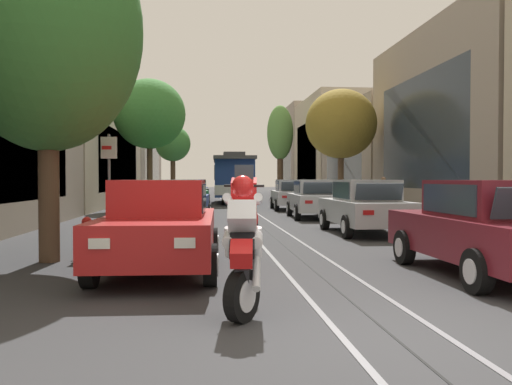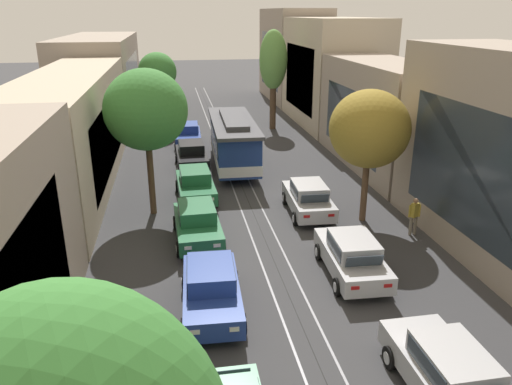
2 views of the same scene
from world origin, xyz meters
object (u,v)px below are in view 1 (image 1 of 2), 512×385
Objects in this scene: parked_car_silver_mid_right at (315,199)px; motorcycle_with_rider at (243,235)px; parked_car_blue_mid_left at (183,200)px; parked_car_black_sixth_left at (194,191)px; parked_car_green_fourth_left at (185,196)px; parked_car_blue_far_left at (195,190)px; street_tree_kerb_right_second at (341,124)px; fire_hydrant at (87,237)px; parked_car_red_near_left at (160,225)px; pedestrian_on_left_pavement at (383,193)px; street_tree_kerb_right_mid at (280,135)px; street_tree_kerb_left_second at (150,114)px; street_tree_kerb_left_mid at (173,144)px; parked_car_green_fifth_left at (191,193)px; street_sign_post at (109,178)px; parked_car_green_second_left at (169,210)px; cable_car_trolley at (233,178)px; parked_car_maroon_near_right at (488,228)px; parked_car_silver_second_right at (365,206)px; parked_car_silver_fourth_right at (291,194)px; street_tree_kerb_left_near at (47,31)px.

motorcycle_with_rider is (-4.04, -15.48, 0.13)m from parked_car_silver_mid_right.
parked_car_blue_mid_left is 16.11m from parked_car_black_sixth_left.
parked_car_green_fourth_left is 1.00× the size of parked_car_blue_far_left.
street_tree_kerb_right_second reaches higher than fire_hydrant.
parked_car_red_near_left is at bearing -89.36° from parked_car_green_fourth_left.
pedestrian_on_left_pavement reaches higher than fire_hydrant.
street_tree_kerb_left_second is at bearing -118.76° from street_tree_kerb_right_mid.
street_tree_kerb_left_mid is 3.66× the size of pedestrian_on_left_pavement.
parked_car_green_fifth_left is at bearing 146.30° from pedestrian_on_left_pavement.
parked_car_silver_mid_right is 2.37× the size of motorcycle_with_rider.
street_sign_post is at bearing -88.98° from street_tree_kerb_left_mid.
parked_car_green_second_left is at bearing 60.20° from street_sign_post.
cable_car_trolley reaches higher than pedestrian_on_left_pavement.
fire_hydrant is at bearing 158.81° from parked_car_maroon_near_right.
parked_car_silver_second_right is at bearing -82.23° from cable_car_trolley.
parked_car_green_second_left is 0.99× the size of parked_car_green_fifth_left.
street_sign_post is at bearing -112.90° from parked_car_silver_fourth_right.
street_tree_kerb_left_near is 37.06m from street_tree_kerb_left_mid.
parked_car_red_near_left is at bearing -89.79° from parked_car_blue_mid_left.
street_tree_kerb_left_mid is 25.82m from pedestrian_on_left_pavement.
fire_hydrant is 1.67m from street_sign_post.
parked_car_green_fifth_left is 5.66m from parked_car_black_sixth_left.
parked_car_silver_mid_right is 0.65× the size of street_tree_kerb_left_near.
fire_hydrant is at bearing -120.50° from street_tree_kerb_right_second.
motorcycle_with_rider is (1.40, -19.44, 0.13)m from parked_car_green_fourth_left.
parked_car_red_near_left is 26.57m from cable_car_trolley.
street_tree_kerb_right_second reaches higher than parked_car_silver_second_right.
motorcycle_with_rider reaches higher than parked_car_red_near_left.
fire_hydrant is (-4.26, -24.72, -1.24)m from cable_car_trolley.
parked_car_red_near_left is at bearing 112.02° from motorcycle_with_rider.
parked_car_maroon_near_right is 0.55× the size of street_tree_kerb_right_mid.
motorcycle_with_rider reaches higher than parked_car_maroon_near_right.
motorcycle_with_rider is 2.21× the size of fire_hydrant.
parked_car_green_fifth_left is 2.58× the size of pedestrian_on_left_pavement.
street_tree_kerb_left_second is (-2.21, -7.29, 4.25)m from parked_car_black_sixth_left.
street_tree_kerb_right_mid is (7.21, 9.88, 4.63)m from parked_car_black_sixth_left.
parked_car_maroon_near_right is at bearing -46.83° from parked_car_green_second_left.
motorcycle_with_rider is (1.39, -7.93, 0.13)m from parked_car_green_second_left.
parked_car_silver_second_right is at bearing 65.03° from motorcycle_with_rider.
parked_car_red_near_left is 19.24m from street_tree_kerb_right_second.
street_tree_kerb_right_second reaches higher than parked_car_maroon_near_right.
parked_car_silver_second_right is 0.99× the size of parked_car_silver_fourth_right.
parked_car_silver_mid_right is (-0.12, 13.46, 0.00)m from parked_car_maroon_near_right.
street_tree_kerb_left_second is (-2.15, -1.63, 4.25)m from parked_car_green_fifth_left.
parked_car_blue_mid_left is at bearing -90.26° from parked_car_green_fifth_left.
cable_car_trolley is at bearing 87.20° from motorcycle_with_rider.
parked_car_maroon_near_right is at bearing -89.51° from parked_car_silver_mid_right.
parked_car_silver_fourth_right is 8.36m from cable_car_trolley.
parked_car_blue_mid_left is at bearing -154.71° from pedestrian_on_left_pavement.
street_tree_kerb_right_mid is 9.50× the size of fire_hydrant.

